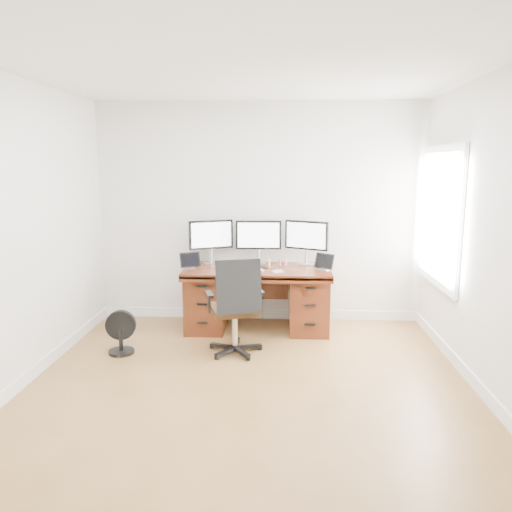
{
  "coord_description": "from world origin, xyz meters",
  "views": [
    {
      "loc": [
        0.29,
        -3.91,
        1.95
      ],
      "look_at": [
        0.0,
        1.5,
        0.95
      ],
      "focal_mm": 35.0,
      "sensor_mm": 36.0,
      "label": 1
    }
  ],
  "objects_px": {
    "floor_fan": "(121,333)",
    "monitor_center": "(258,237)",
    "keyboard": "(252,271)",
    "office_chair": "(236,323)",
    "desk": "(257,296)"
  },
  "relations": [
    {
      "from": "monitor_center",
      "to": "keyboard",
      "type": "height_order",
      "value": "monitor_center"
    },
    {
      "from": "floor_fan",
      "to": "monitor_center",
      "type": "bearing_deg",
      "value": 31.25
    },
    {
      "from": "keyboard",
      "to": "office_chair",
      "type": "bearing_deg",
      "value": -126.28
    },
    {
      "from": "monitor_center",
      "to": "keyboard",
      "type": "distance_m",
      "value": 0.55
    },
    {
      "from": "desk",
      "to": "floor_fan",
      "type": "bearing_deg",
      "value": -147.82
    },
    {
      "from": "monitor_center",
      "to": "desk",
      "type": "bearing_deg",
      "value": -91.47
    },
    {
      "from": "desk",
      "to": "floor_fan",
      "type": "xyz_separation_m",
      "value": [
        -1.38,
        -0.87,
        -0.18
      ]
    },
    {
      "from": "floor_fan",
      "to": "monitor_center",
      "type": "height_order",
      "value": "monitor_center"
    },
    {
      "from": "office_chair",
      "to": "floor_fan",
      "type": "relative_size",
      "value": 2.26
    },
    {
      "from": "floor_fan",
      "to": "keyboard",
      "type": "bearing_deg",
      "value": 19.14
    },
    {
      "from": "floor_fan",
      "to": "office_chair",
      "type": "bearing_deg",
      "value": -5.2
    },
    {
      "from": "office_chair",
      "to": "floor_fan",
      "type": "distance_m",
      "value": 1.21
    },
    {
      "from": "floor_fan",
      "to": "keyboard",
      "type": "height_order",
      "value": "keyboard"
    },
    {
      "from": "keyboard",
      "to": "floor_fan",
      "type": "bearing_deg",
      "value": -177.67
    },
    {
      "from": "desk",
      "to": "keyboard",
      "type": "height_order",
      "value": "keyboard"
    }
  ]
}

